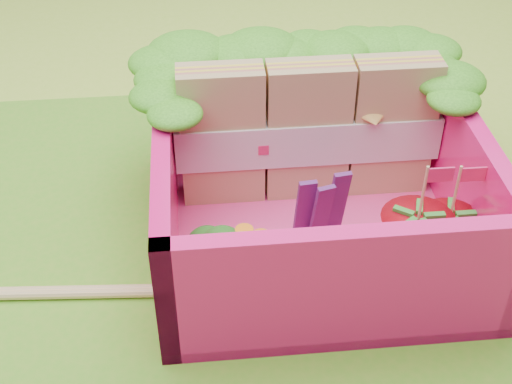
{
  "coord_description": "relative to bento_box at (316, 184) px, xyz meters",
  "views": [
    {
      "loc": [
        0.02,
        -2.26,
        2.09
      ],
      "look_at": [
        0.25,
        0.03,
        0.28
      ],
      "focal_mm": 50.0,
      "sensor_mm": 36.0,
      "label": 1
    }
  ],
  "objects": [
    {
      "name": "purple_wedges",
      "position": [
        -0.01,
        -0.14,
        -0.04
      ],
      "size": [
        0.21,
        0.11,
        0.38
      ],
      "color": "#561C63",
      "rests_on": "bento_floor"
    },
    {
      "name": "sandwich_stack",
      "position": [
        0.01,
        0.26,
        0.09
      ],
      "size": [
        1.15,
        0.18,
        0.64
      ],
      "color": "tan",
      "rests_on": "bento_floor"
    },
    {
      "name": "carrot_sticks",
      "position": [
        -0.3,
        -0.31,
        -0.09
      ],
      "size": [
        0.14,
        0.1,
        0.29
      ],
      "color": "orange",
      "rests_on": "bento_floor"
    },
    {
      "name": "strawberry_right",
      "position": [
        0.48,
        -0.27,
        -0.1
      ],
      "size": [
        0.24,
        0.24,
        0.48
      ],
      "color": "red",
      "rests_on": "bento_floor"
    },
    {
      "name": "placemat",
      "position": [
        -0.5,
        -0.03,
        -0.29
      ],
      "size": [
        2.6,
        2.6,
        0.03
      ],
      "primitive_type": "cube",
      "color": "#5DAB26",
      "rests_on": "ground"
    },
    {
      "name": "bento_floor",
      "position": [
        0.0,
        -0.0,
        -0.25
      ],
      "size": [
        1.3,
        1.3,
        0.05
      ],
      "primitive_type": "cube",
      "color": "#FF4194",
      "rests_on": "placemat"
    },
    {
      "name": "broccoli",
      "position": [
        -0.48,
        -0.34,
        -0.06
      ],
      "size": [
        0.31,
        0.31,
        0.25
      ],
      "color": "#5F8C43",
      "rests_on": "bento_floor"
    },
    {
      "name": "lettuce_ruffle",
      "position": [
        -0.0,
        0.48,
        0.33
      ],
      "size": [
        1.43,
        0.77,
        0.11
      ],
      "color": "#327F17",
      "rests_on": "bento_box"
    },
    {
      "name": "strawberry_left",
      "position": [
        0.33,
        -0.33,
        -0.08
      ],
      "size": [
        0.28,
        0.28,
        0.52
      ],
      "color": "red",
      "rests_on": "bento_floor"
    },
    {
      "name": "bento_box",
      "position": [
        0.0,
        0.0,
        0.0
      ],
      "size": [
        1.3,
        1.3,
        0.55
      ],
      "color": "#FF1578",
      "rests_on": "placemat"
    },
    {
      "name": "snap_peas",
      "position": [
        0.33,
        -0.24,
        -0.2
      ],
      "size": [
        0.67,
        0.53,
        0.05
      ],
      "color": "green",
      "rests_on": "bento_floor"
    },
    {
      "name": "ground",
      "position": [
        -0.5,
        -0.03,
        -0.31
      ],
      "size": [
        14.0,
        14.0,
        0.0
      ],
      "primitive_type": "plane",
      "color": "#A4D03A",
      "rests_on": "ground"
    }
  ]
}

